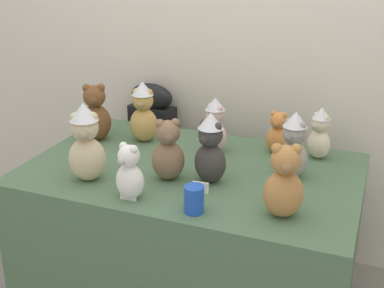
% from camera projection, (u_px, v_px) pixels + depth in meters
% --- Properties ---
extents(wall_back, '(7.00, 0.08, 2.60)m').
position_uv_depth(wall_back, '(240.00, 31.00, 2.79)').
color(wall_back, silver).
rests_on(wall_back, ground_plane).
extents(display_table, '(1.53, 0.96, 0.78)m').
position_uv_depth(display_table, '(192.00, 239.00, 2.50)').
color(display_table, '#4C6B4C').
rests_on(display_table, ground_plane).
extents(instrument_case, '(0.29, 0.16, 0.98)m').
position_uv_depth(instrument_case, '(154.00, 159.00, 3.16)').
color(instrument_case, black).
rests_on(instrument_case, ground_plane).
extents(teddy_bear_honey, '(0.17, 0.15, 0.32)m').
position_uv_depth(teddy_bear_honey, '(143.00, 113.00, 2.62)').
color(teddy_bear_honey, tan).
rests_on(teddy_bear_honey, display_table).
extents(teddy_bear_mocha, '(0.19, 0.18, 0.28)m').
position_uv_depth(teddy_bear_mocha, '(168.00, 152.00, 2.20)').
color(teddy_bear_mocha, '#7F6047').
rests_on(teddy_bear_mocha, display_table).
extents(teddy_bear_sand, '(0.20, 0.19, 0.36)m').
position_uv_depth(teddy_bear_sand, '(86.00, 143.00, 2.18)').
color(teddy_bear_sand, '#CCB78E').
rests_on(teddy_bear_sand, display_table).
extents(teddy_bear_ash, '(0.17, 0.16, 0.31)m').
position_uv_depth(teddy_bear_ash, '(294.00, 146.00, 2.21)').
color(teddy_bear_ash, gray).
rests_on(teddy_bear_ash, display_table).
extents(teddy_bear_cream, '(0.15, 0.15, 0.26)m').
position_uv_depth(teddy_bear_cream, '(320.00, 134.00, 2.42)').
color(teddy_bear_cream, beige).
rests_on(teddy_bear_cream, display_table).
extents(teddy_bear_blush, '(0.16, 0.15, 0.28)m').
position_uv_depth(teddy_bear_blush, '(215.00, 126.00, 2.49)').
color(teddy_bear_blush, beige).
rests_on(teddy_bear_blush, display_table).
extents(teddy_bear_snow, '(0.15, 0.13, 0.24)m').
position_uv_depth(teddy_bear_snow, '(130.00, 173.00, 2.04)').
color(teddy_bear_snow, white).
rests_on(teddy_bear_snow, display_table).
extents(teddy_bear_ginger, '(0.11, 0.10, 0.22)m').
position_uv_depth(teddy_bear_ginger, '(278.00, 134.00, 2.49)').
color(teddy_bear_ginger, '#D17F3D').
rests_on(teddy_bear_ginger, display_table).
extents(teddy_bear_caramel, '(0.19, 0.17, 0.30)m').
position_uv_depth(teddy_bear_caramel, '(284.00, 183.00, 1.90)').
color(teddy_bear_caramel, '#B27A42').
rests_on(teddy_bear_caramel, display_table).
extents(teddy_bear_chestnut, '(0.20, 0.19, 0.31)m').
position_uv_depth(teddy_bear_chestnut, '(96.00, 114.00, 2.64)').
color(teddy_bear_chestnut, brown).
rests_on(teddy_bear_chestnut, display_table).
extents(teddy_bear_charcoal, '(0.17, 0.16, 0.32)m').
position_uv_depth(teddy_bear_charcoal, '(210.00, 149.00, 2.17)').
color(teddy_bear_charcoal, '#383533').
rests_on(teddy_bear_charcoal, display_table).
extents(party_cup_blue, '(0.08, 0.08, 0.11)m').
position_uv_depth(party_cup_blue, '(194.00, 199.00, 1.96)').
color(party_cup_blue, blue).
rests_on(party_cup_blue, display_table).
extents(name_card_front_left, '(0.07, 0.01, 0.05)m').
position_uv_depth(name_card_front_left, '(200.00, 187.00, 2.11)').
color(name_card_front_left, white).
rests_on(name_card_front_left, display_table).
extents(name_card_front_middle, '(0.07, 0.01, 0.05)m').
position_uv_depth(name_card_front_middle, '(128.00, 195.00, 2.06)').
color(name_card_front_middle, white).
rests_on(name_card_front_middle, display_table).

